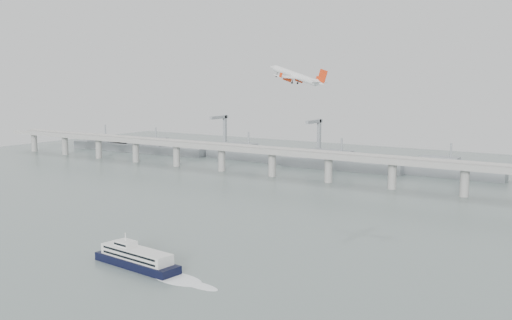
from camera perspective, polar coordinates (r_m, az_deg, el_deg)
The scene contains 5 objects.
ground at distance 274.50m, azimuth -6.40°, elevation -8.79°, with size 900.00×900.00×0.00m, color slate.
bridge at distance 440.43m, azimuth 10.30°, elevation -0.20°, with size 800.00×22.00×23.90m.
distant_fleet at distance 572.91m, azimuth -1.44°, elevation 0.61°, with size 453.00×60.90×40.00m.
ferry at distance 257.59m, azimuth -11.30°, elevation -9.17°, with size 71.32×17.17×13.45m.
airliner at distance 353.76m, azimuth 3.89°, elevation 7.97°, with size 41.72×37.78×14.73m.
Camera 1 is at (168.85, -201.73, 78.37)m, focal length 42.00 mm.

